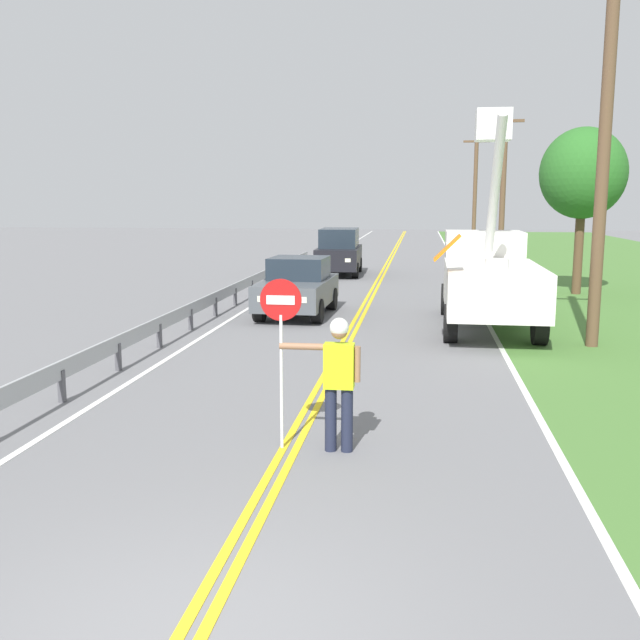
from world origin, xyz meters
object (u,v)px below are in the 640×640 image
at_px(utility_pole_far, 475,189).
at_px(flagger_worker, 338,376).
at_px(roadside_tree_verge, 583,174).
at_px(oncoming_sedan_nearest, 298,287).
at_px(stop_sign_paddle, 281,325).
at_px(utility_bucket_truck, 488,273).
at_px(utility_pole_near, 604,142).
at_px(oncoming_suv_second, 339,251).
at_px(utility_pole_mid, 503,186).

bearing_deg(utility_pole_far, flagger_worker, -96.38).
relative_size(flagger_worker, roadside_tree_verge, 0.31).
bearing_deg(utility_pole_far, oncoming_sedan_nearest, -103.16).
relative_size(flagger_worker, stop_sign_paddle, 0.78).
relative_size(utility_bucket_truck, utility_pole_near, 0.77).
height_order(oncoming_suv_second, roadside_tree_verge, roadside_tree_verge).
bearing_deg(oncoming_suv_second, utility_bucket_truck, -66.88).
height_order(flagger_worker, oncoming_sedan_nearest, flagger_worker).
bearing_deg(oncoming_sedan_nearest, oncoming_suv_second, 90.49).
relative_size(flagger_worker, oncoming_suv_second, 0.39).
height_order(flagger_worker, oncoming_suv_second, oncoming_suv_second).
bearing_deg(stop_sign_paddle, utility_pole_near, 53.38).
height_order(oncoming_suv_second, utility_pole_mid, utility_pole_mid).
distance_m(utility_pole_far, roadside_tree_verge, 24.87).
bearing_deg(utility_pole_mid, roadside_tree_verge, -81.07).
height_order(flagger_worker, utility_pole_near, utility_pole_near).
height_order(utility_pole_mid, utility_pole_far, utility_pole_far).
height_order(oncoming_suv_second, utility_pole_far, utility_pole_far).
distance_m(oncoming_suv_second, utility_pole_mid, 9.49).
bearing_deg(utility_pole_far, oncoming_suv_second, -110.94).
distance_m(flagger_worker, utility_pole_near, 9.97).
xyz_separation_m(utility_pole_mid, roadside_tree_verge, (1.62, -10.32, 0.19)).
xyz_separation_m(stop_sign_paddle, utility_pole_far, (5.51, 42.37, 2.46)).
xyz_separation_m(oncoming_sedan_nearest, utility_pole_near, (7.55, -3.59, 3.80)).
relative_size(utility_bucket_truck, oncoming_sedan_nearest, 1.64).
bearing_deg(stop_sign_paddle, utility_bucket_truck, 70.72).
xyz_separation_m(utility_bucket_truck, oncoming_sedan_nearest, (-5.36, 1.02, -0.59)).
relative_size(stop_sign_paddle, utility_pole_mid, 0.30).
xyz_separation_m(utility_bucket_truck, oncoming_suv_second, (-5.47, 12.80, -0.36)).
bearing_deg(oncoming_suv_second, utility_pole_near, -63.53).
relative_size(oncoming_sedan_nearest, utility_pole_mid, 0.53).
bearing_deg(roadside_tree_verge, utility_bucket_truck, -117.97).
distance_m(oncoming_suv_second, roadside_tree_verge, 11.31).
relative_size(utility_bucket_truck, roadside_tree_verge, 1.16).
xyz_separation_m(utility_bucket_truck, utility_pole_near, (2.18, -2.56, 3.21)).
bearing_deg(oncoming_suv_second, oncoming_sedan_nearest, -89.51).
distance_m(utility_bucket_truck, utility_pole_near, 4.65).
relative_size(utility_pole_near, roadside_tree_verge, 1.51).
xyz_separation_m(utility_pole_near, roadside_tree_verge, (1.64, 9.75, -0.36)).
distance_m(utility_bucket_truck, utility_pole_far, 32.16).
bearing_deg(utility_pole_near, roadside_tree_verge, 80.47).
distance_m(utility_bucket_truck, roadside_tree_verge, 8.63).
bearing_deg(oncoming_suv_second, utility_pole_mid, 31.61).
xyz_separation_m(flagger_worker, utility_pole_near, (5.05, 7.82, 3.59)).
bearing_deg(stop_sign_paddle, flagger_worker, 0.36).
distance_m(stop_sign_paddle, utility_pole_near, 10.18).
bearing_deg(flagger_worker, utility_bucket_truck, 74.58).
height_order(flagger_worker, stop_sign_paddle, stop_sign_paddle).
distance_m(flagger_worker, oncoming_sedan_nearest, 11.68).
relative_size(stop_sign_paddle, roadside_tree_verge, 0.39).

